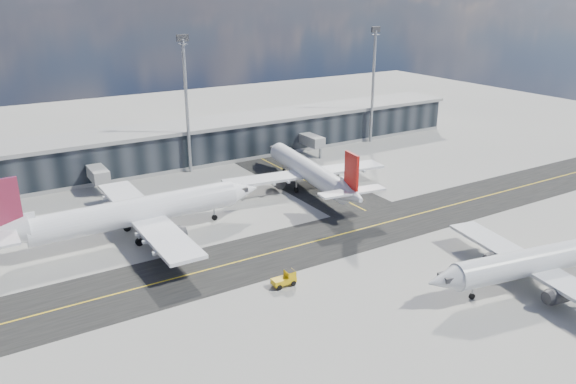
% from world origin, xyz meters
% --- Properties ---
extents(ground, '(300.00, 300.00, 0.00)m').
position_xyz_m(ground, '(0.00, 0.00, 0.00)').
color(ground, gray).
rests_on(ground, ground).
extents(taxiway_lanes, '(180.00, 63.00, 0.03)m').
position_xyz_m(taxiway_lanes, '(3.91, 10.74, 0.01)').
color(taxiway_lanes, black).
rests_on(taxiway_lanes, ground).
extents(terminal_concourse, '(152.00, 19.80, 8.80)m').
position_xyz_m(terminal_concourse, '(0.04, 54.93, 4.09)').
color(terminal_concourse, black).
rests_on(terminal_concourse, ground).
extents(floodlight_masts, '(102.50, 0.70, 28.90)m').
position_xyz_m(floodlight_masts, '(0.00, 48.00, 15.61)').
color(floodlight_masts, gray).
rests_on(floodlight_masts, ground).
extents(airliner_af, '(43.61, 37.08, 12.97)m').
position_xyz_m(airliner_af, '(-20.66, 20.10, 4.28)').
color(airliner_af, white).
rests_on(airliner_af, ground).
extents(airliner_redtail, '(33.86, 39.58, 11.72)m').
position_xyz_m(airliner_redtail, '(15.47, 24.68, 3.87)').
color(airliner_redtail, white).
rests_on(airliner_redtail, ground).
extents(airliner_near, '(36.34, 31.14, 10.79)m').
position_xyz_m(airliner_near, '(21.47, -23.00, 3.56)').
color(airliner_near, silver).
rests_on(airliner_near, ground).
extents(baggage_tug, '(3.25, 1.71, 2.02)m').
position_xyz_m(baggage_tug, '(-8.19, -5.51, 1.01)').
color(baggage_tug, '#E3B10B').
rests_on(baggage_tug, ground).
extents(service_van, '(3.43, 6.24, 1.66)m').
position_xyz_m(service_van, '(24.12, 41.66, 0.83)').
color(service_van, white).
rests_on(service_van, ground).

